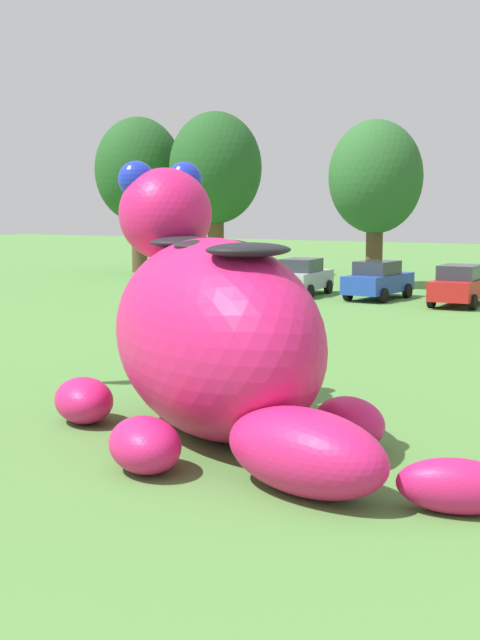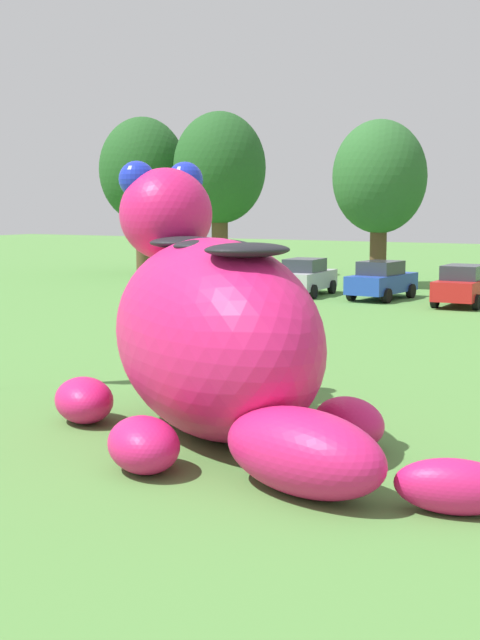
{
  "view_description": "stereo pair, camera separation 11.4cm",
  "coord_description": "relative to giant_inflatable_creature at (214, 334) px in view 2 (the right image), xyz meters",
  "views": [
    {
      "loc": [
        8.13,
        -14.71,
        4.24
      ],
      "look_at": [
        -0.19,
        0.05,
        2.02
      ],
      "focal_mm": 49.87,
      "sensor_mm": 36.0,
      "label": 1
    },
    {
      "loc": [
        8.23,
        -14.66,
        4.24
      ],
      "look_at": [
        -0.19,
        0.05,
        2.02
      ],
      "focal_mm": 49.87,
      "sensor_mm": 36.0,
      "label": 2
    }
  ],
  "objects": [
    {
      "name": "ground_plane",
      "position": [
        0.17,
        0.94,
        -1.88
      ],
      "size": [
        160.0,
        160.0,
        0.0
      ],
      "primitive_type": "plane",
      "color": "#568E42"
    },
    {
      "name": "giant_inflatable_creature",
      "position": [
        0.0,
        0.0,
        0.0
      ],
      "size": [
        9.63,
        7.08,
        5.13
      ],
      "color": "#E01E6B",
      "rests_on": "ground"
    },
    {
      "name": "car_orange",
      "position": [
        -13.09,
        23.35,
        -1.02
      ],
      "size": [
        2.15,
        4.2,
        1.72
      ],
      "color": "orange",
      "rests_on": "ground"
    },
    {
      "name": "car_silver",
      "position": [
        -9.42,
        23.57,
        -1.02
      ],
      "size": [
        2.18,
        4.22,
        1.72
      ],
      "color": "#B7BABF",
      "rests_on": "ground"
    },
    {
      "name": "car_blue",
      "position": [
        -5.71,
        23.67,
        -1.02
      ],
      "size": [
        2.2,
        4.23,
        1.72
      ],
      "color": "#2347B7",
      "rests_on": "ground"
    },
    {
      "name": "car_red",
      "position": [
        -1.8,
        22.92,
        -1.02
      ],
      "size": [
        2.0,
        4.13,
        1.72
      ],
      "color": "red",
      "rests_on": "ground"
    },
    {
      "name": "tree_far_left",
      "position": [
        -24.38,
        31.47,
        4.36
      ],
      "size": [
        5.37,
        5.37,
        9.54
      ],
      "color": "brown",
      "rests_on": "ground"
    },
    {
      "name": "tree_left",
      "position": [
        -18.56,
        31.0,
        4.36
      ],
      "size": [
        5.38,
        5.38,
        9.54
      ],
      "color": "brown",
      "rests_on": "ground"
    },
    {
      "name": "tree_mid_left",
      "position": [
        -8.03,
        29.22,
        3.66
      ],
      "size": [
        4.77,
        4.77,
        8.46
      ],
      "color": "brown",
      "rests_on": "ground"
    },
    {
      "name": "spectator_mid_field",
      "position": [
        -5.5,
        8.13,
        -1.03
      ],
      "size": [
        0.38,
        0.26,
        1.71
      ],
      "color": "#726656",
      "rests_on": "ground"
    }
  ]
}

